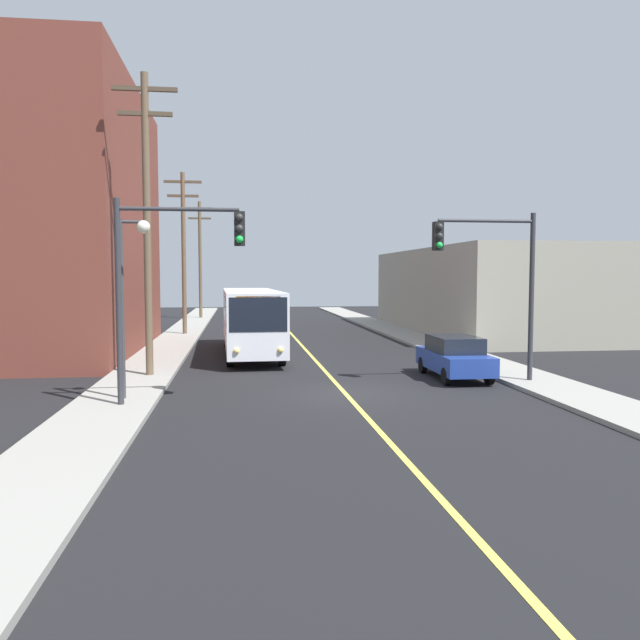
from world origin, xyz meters
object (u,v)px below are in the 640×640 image
object	(u,v)px
utility_pole_near	(147,212)
utility_pole_mid	(184,246)
city_bus	(251,318)
fire_hydrant	(470,350)
parked_car_blue	(454,356)
traffic_signal_right_corner	(491,265)
street_lamp_left	(128,281)
traffic_signal_left_corner	(172,262)
utility_pole_far	(200,254)

from	to	relation	value
utility_pole_near	utility_pole_mid	distance (m)	17.58
city_bus	fire_hydrant	xyz separation A→B (m)	(9.76, -4.28, -1.23)
utility_pole_mid	parked_car_blue	bearing A→B (deg)	-58.37
parked_car_blue	traffic_signal_right_corner	xyz separation A→B (m)	(0.74, -1.61, 3.46)
utility_pole_mid	street_lamp_left	bearing A→B (deg)	-89.51
fire_hydrant	city_bus	bearing A→B (deg)	156.32
city_bus	fire_hydrant	bearing A→B (deg)	-23.68
parked_car_blue	traffic_signal_right_corner	bearing A→B (deg)	-65.23
street_lamp_left	fire_hydrant	size ratio (longest dim) A/B	6.55
city_bus	traffic_signal_left_corner	distance (m)	13.17
street_lamp_left	traffic_signal_left_corner	bearing A→B (deg)	-34.84
street_lamp_left	fire_hydrant	world-z (taller)	street_lamp_left
utility_pole_mid	traffic_signal_right_corner	size ratio (longest dim) A/B	1.74
utility_pole_near	street_lamp_left	world-z (taller)	utility_pole_near
traffic_signal_left_corner	street_lamp_left	distance (m)	1.81
city_bus	utility_pole_near	distance (m)	9.23
utility_pole_near	traffic_signal_left_corner	bearing A→B (deg)	-75.41
street_lamp_left	traffic_signal_right_corner	bearing A→B (deg)	7.82
city_bus	parked_car_blue	distance (m)	11.37
fire_hydrant	utility_pole_near	bearing A→B (deg)	-168.73
parked_car_blue	city_bus	bearing A→B (deg)	132.02
utility_pole_far	fire_hydrant	world-z (taller)	utility_pole_far
utility_pole_mid	fire_hydrant	distance (m)	20.99
utility_pole_far	fire_hydrant	xyz separation A→B (m)	(13.77, -30.92, -5.28)
utility_pole_near	traffic_signal_right_corner	world-z (taller)	utility_pole_near
utility_pole_near	utility_pole_far	bearing A→B (deg)	90.06
city_bus	utility_pole_far	distance (m)	27.24
utility_pole_near	traffic_signal_right_corner	distance (m)	12.82
parked_car_blue	utility_pole_near	distance (m)	12.86
city_bus	traffic_signal_right_corner	bearing A→B (deg)	-50.29
utility_pole_far	city_bus	bearing A→B (deg)	-81.44
traffic_signal_left_corner	utility_pole_near	bearing A→B (deg)	104.59
utility_pole_near	utility_pole_mid	world-z (taller)	utility_pole_near
traffic_signal_left_corner	street_lamp_left	bearing A→B (deg)	145.16
traffic_signal_left_corner	city_bus	bearing A→B (deg)	78.87
utility_pole_near	traffic_signal_left_corner	xyz separation A→B (m)	(1.48, -5.67, -2.01)
utility_pole_mid	utility_pole_far	distance (m)	16.08
utility_pole_mid	street_lamp_left	distance (m)	22.37
utility_pole_far	utility_pole_mid	bearing A→B (deg)	-90.34
parked_car_blue	traffic_signal_left_corner	distance (m)	11.48
utility_pole_mid	utility_pole_far	world-z (taller)	utility_pole_mid
utility_pole_mid	street_lamp_left	xyz separation A→B (m)	(0.19, -22.27, -2.12)
fire_hydrant	traffic_signal_right_corner	bearing A→B (deg)	-104.07
utility_pole_far	fire_hydrant	size ratio (longest dim) A/B	12.38
utility_pole_far	traffic_signal_left_corner	bearing A→B (deg)	-87.80
traffic_signal_left_corner	traffic_signal_right_corner	xyz separation A→B (m)	(10.82, 2.67, 0.00)
traffic_signal_right_corner	fire_hydrant	world-z (taller)	traffic_signal_right_corner
utility_pole_far	traffic_signal_right_corner	world-z (taller)	utility_pole_far
city_bus	street_lamp_left	bearing A→B (deg)	-108.48
parked_car_blue	utility_pole_far	world-z (taller)	utility_pole_far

